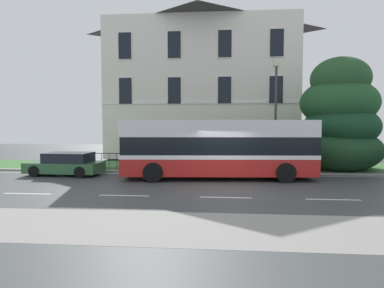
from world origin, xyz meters
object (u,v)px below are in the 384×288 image
object	(u,v)px
georgian_townhouse	(203,83)
evergreen_tree	(338,122)
parked_hatchback_00	(66,164)
single_decker_bus	(218,148)
litter_bin	(129,159)
street_lamp_post	(276,107)

from	to	relation	value
georgian_townhouse	evergreen_tree	xyz separation A→B (m)	(8.57, -8.87, -3.44)
evergreen_tree	georgian_townhouse	bearing A→B (deg)	134.01
georgian_townhouse	parked_hatchback_00	world-z (taller)	georgian_townhouse
single_decker_bus	litter_bin	world-z (taller)	single_decker_bus
evergreen_tree	single_decker_bus	distance (m)	8.05
parked_hatchback_00	street_lamp_post	distance (m)	12.33
evergreen_tree	street_lamp_post	bearing A→B (deg)	-169.46
georgian_townhouse	street_lamp_post	xyz separation A→B (m)	(4.76, -9.58, -2.56)
litter_bin	parked_hatchback_00	bearing A→B (deg)	-141.33
single_decker_bus	street_lamp_post	bearing A→B (deg)	35.39
parked_hatchback_00	street_lamp_post	bearing A→B (deg)	-166.08
parked_hatchback_00	street_lamp_post	world-z (taller)	street_lamp_post
georgian_townhouse	litter_bin	xyz separation A→B (m)	(-4.06, -9.63, -5.73)
street_lamp_post	parked_hatchback_00	bearing A→B (deg)	-168.67
evergreen_tree	single_decker_bus	size ratio (longest dim) A/B	0.70
parked_hatchback_00	litter_bin	distance (m)	3.66
evergreen_tree	parked_hatchback_00	world-z (taller)	evergreen_tree
evergreen_tree	parked_hatchback_00	bearing A→B (deg)	-168.87
single_decker_bus	parked_hatchback_00	size ratio (longest dim) A/B	2.41
single_decker_bus	parked_hatchback_00	world-z (taller)	single_decker_bus
georgian_townhouse	single_decker_bus	size ratio (longest dim) A/B	1.52
georgian_townhouse	evergreen_tree	world-z (taller)	georgian_townhouse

